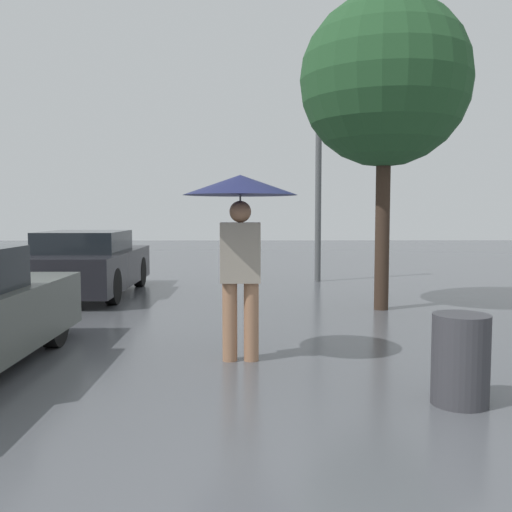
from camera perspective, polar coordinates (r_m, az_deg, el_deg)
name	(u,v)px	position (r m, az deg, el deg)	size (l,w,h in m)	color
pedestrian	(240,210)	(6.08, -1.58, 4.61)	(1.22, 1.22, 2.00)	#9E7051
parked_car_farthest	(87,264)	(11.55, -16.52, -0.80)	(1.72, 3.97, 1.24)	black
tree	(385,82)	(9.80, 12.76, 16.60)	(2.74, 2.74, 5.08)	#38281E
street_lamp	(318,177)	(13.30, 6.26, 7.82)	(0.26, 0.26, 4.27)	#515456
trash_bin	(460,359)	(5.13, 19.77, -9.71)	(0.47, 0.47, 0.76)	#38383D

